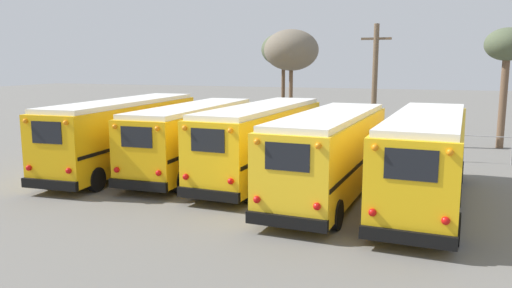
{
  "coord_description": "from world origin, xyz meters",
  "views": [
    {
      "loc": [
        6.92,
        -19.34,
        5.08
      ],
      "look_at": [
        0.0,
        0.21,
        1.67
      ],
      "focal_mm": 35.0,
      "sensor_mm": 36.0,
      "label": 1
    }
  ],
  "objects": [
    {
      "name": "ground_plane",
      "position": [
        0.0,
        0.0,
        0.0
      ],
      "size": [
        160.0,
        160.0,
        0.0
      ],
      "primitive_type": "plane",
      "color": "#66635E"
    },
    {
      "name": "school_bus_0",
      "position": [
        -6.79,
        0.69,
        1.8
      ],
      "size": [
        2.93,
        10.96,
        3.32
      ],
      "color": "#EAAA0F",
      "rests_on": "ground"
    },
    {
      "name": "school_bus_1",
      "position": [
        -3.4,
        1.18,
        1.71
      ],
      "size": [
        2.66,
        9.95,
        3.13
      ],
      "color": "#EAAA0F",
      "rests_on": "ground"
    },
    {
      "name": "school_bus_2",
      "position": [
        -0.0,
        1.0,
        1.76
      ],
      "size": [
        2.9,
        10.33,
        3.25
      ],
      "color": "yellow",
      "rests_on": "ground"
    },
    {
      "name": "school_bus_3",
      "position": [
        3.4,
        -1.02,
        1.74
      ],
      "size": [
        3.08,
        10.09,
        3.22
      ],
      "color": "yellow",
      "rests_on": "ground"
    },
    {
      "name": "school_bus_4",
      "position": [
        6.79,
        -0.91,
        1.78
      ],
      "size": [
        3.12,
        10.76,
        3.28
      ],
      "color": "yellow",
      "rests_on": "ground"
    },
    {
      "name": "utility_pole",
      "position": [
        3.55,
        11.8,
        3.8
      ],
      "size": [
        1.8,
        0.32,
        7.36
      ],
      "color": "brown",
      "rests_on": "ground"
    },
    {
      "name": "bare_tree_0",
      "position": [
        10.86,
        13.29,
        5.87
      ],
      "size": [
        2.54,
        2.54,
        7.07
      ],
      "color": "brown",
      "rests_on": "ground"
    },
    {
      "name": "bare_tree_1",
      "position": [
        -4.65,
        20.01,
        6.05
      ],
      "size": [
        3.61,
        3.61,
        7.45
      ],
      "color": "brown",
      "rests_on": "ground"
    },
    {
      "name": "bare_tree_2",
      "position": [
        -1.84,
        12.23,
        5.82
      ],
      "size": [
        3.52,
        3.52,
        7.18
      ],
      "color": "brown",
      "rests_on": "ground"
    },
    {
      "name": "fence_line",
      "position": [
        -0.0,
        7.91,
        0.98
      ],
      "size": [
        21.65,
        0.06,
        1.42
      ],
      "color": "#939399",
      "rests_on": "ground"
    }
  ]
}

